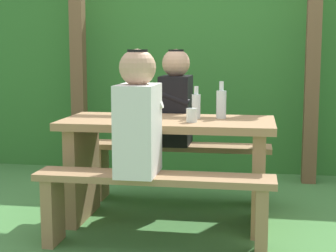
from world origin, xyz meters
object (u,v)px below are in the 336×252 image
bottle_left (139,104)px  cell_phone (130,121)px  bottle_center (196,105)px  bench_far (179,160)px  picnic_table (168,152)px  bottle_right (221,103)px  bench_near (154,196)px  person_white_shirt (138,117)px  person_black_coat (176,101)px  drinking_glass (192,115)px

bottle_left → cell_phone: size_ratio=1.76×
bottle_left → bottle_center: bearing=17.9°
bench_far → bottle_center: bottle_center is taller
bottle_center → bottle_left: bearing=-162.1°
cell_phone → bottle_center: bearing=10.7°
picnic_table → bottle_right: 0.49m
bench_near → person_white_shirt: person_white_shirt is taller
picnic_table → person_black_coat: (-0.02, 0.50, 0.30)m
bench_far → person_white_shirt: bearing=-95.1°
bench_near → person_black_coat: 1.11m
person_black_coat → cell_phone: bearing=-106.8°
person_black_coat → bottle_right: person_black_coat is taller
bench_far → person_black_coat: 0.46m
person_black_coat → bottle_left: size_ratio=2.91×
bottle_left → bench_far: bearing=71.4°
picnic_table → bottle_left: size_ratio=5.67×
drinking_glass → cell_phone: bearing=-174.4°
picnic_table → bench_near: 0.53m
bench_far → drinking_glass: bearing=-74.6°
bench_far → bottle_left: 0.76m
person_white_shirt → person_black_coat: bearing=86.1°
person_black_coat → drinking_glass: 0.65m
person_black_coat → bottle_right: 0.54m
person_black_coat → picnic_table: bearing=-87.4°
person_white_shirt → bottle_right: size_ratio=2.89×
picnic_table → bottle_left: bearing=-166.0°
picnic_table → person_white_shirt: person_white_shirt is taller
person_white_shirt → bottle_center: 0.64m
bench_near → person_white_shirt: 0.47m
person_white_shirt → bottle_center: size_ratio=3.31×
bench_near → drinking_glass: drinking_glass is taller
cell_phone → drinking_glass: bearing=-13.4°
bottle_right → cell_phone: bottle_right is taller
person_black_coat → bench_far: bearing=8.3°
person_white_shirt → cell_phone: 0.38m
bottle_left → person_black_coat: bearing=73.4°
bench_near → bench_far: (0.00, 1.02, 0.00)m
person_black_coat → bottle_center: (0.20, -0.43, 0.01)m
person_black_coat → cell_phone: (-0.20, -0.66, -0.07)m
bottle_center → bench_near: bearing=-107.2°
picnic_table → person_white_shirt: bearing=-100.2°
drinking_glass → bottle_center: (0.01, 0.19, 0.05)m
bench_near → bottle_center: size_ratio=6.44×
bench_far → bottle_center: bearing=-67.7°
bench_near → bottle_left: bottle_left is taller
person_black_coat → cell_phone: person_black_coat is taller
bench_near → drinking_glass: size_ratio=15.75×
bottle_center → picnic_table: bearing=-158.2°
picnic_table → bench_far: picnic_table is taller
bottle_right → bottle_center: bearing=-167.4°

